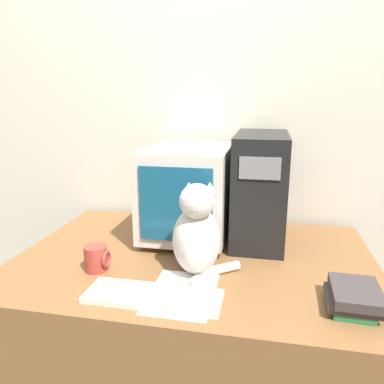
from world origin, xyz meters
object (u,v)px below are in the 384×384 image
Objects in this scene: computer_tower at (260,188)px; book_stack at (354,298)px; crt_monitor at (188,191)px; pen at (122,284)px; mug at (97,258)px; keyboard at (153,296)px; cat at (197,236)px.

computer_tower is 0.64m from book_stack.
book_stack is at bearing -38.86° from crt_monitor.
book_stack is 0.74m from pen.
mug is at bearing -122.07° from crt_monitor.
computer_tower is 0.73m from pen.
keyboard is (0.01, -0.57, -0.20)m from crt_monitor.
book_stack is at bearing -5.50° from mug.
pen is (-0.44, -0.53, -0.23)m from computer_tower.
pen is (-0.74, -0.01, -0.03)m from book_stack.
crt_monitor is at bearing 93.22° from cat.
pen is at bearing 154.18° from keyboard.
cat is 1.76× the size of book_stack.
mug reaches higher than keyboard.
mug is (-0.88, 0.08, 0.01)m from book_stack.
cat is 3.65× the size of mug.
pen is (-0.13, -0.50, -0.21)m from crt_monitor.
computer_tower reaches higher than cat.
computer_tower reaches higher than mug.
pen is at bearing -129.63° from computer_tower.
book_stack is (0.30, -0.53, -0.20)m from computer_tower.
mug is (-0.26, -0.41, -0.16)m from crt_monitor.
keyboard is at bearing -25.82° from pen.
cat is at bearing 165.40° from book_stack.
cat is (-0.21, -0.39, -0.09)m from computer_tower.
crt_monitor reaches higher than book_stack.
pen is at bearing -162.67° from cat.
cat reaches higher than book_stack.
computer_tower is at bearing 4.98° from crt_monitor.
computer_tower is 0.75m from mug.
mug is at bearing -142.47° from computer_tower.
mug is (-0.13, 0.09, 0.04)m from pen.
computer_tower is at bearing 50.37° from pen.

